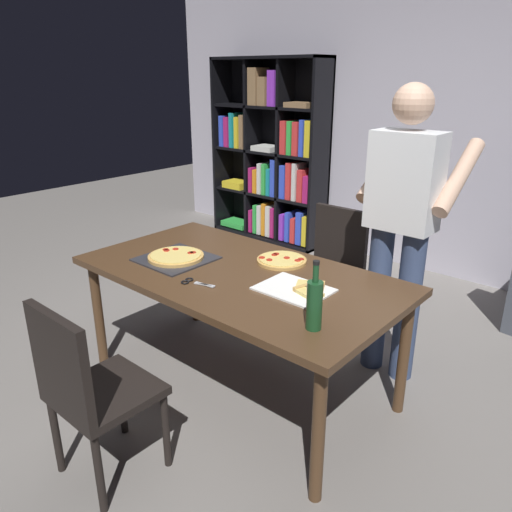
{
  "coord_description": "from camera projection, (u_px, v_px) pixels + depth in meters",
  "views": [
    {
      "loc": [
        1.75,
        -1.87,
        1.8
      ],
      "look_at": [
        0.0,
        0.15,
        0.8
      ],
      "focal_mm": 34.69,
      "sensor_mm": 36.0,
      "label": 1
    }
  ],
  "objects": [
    {
      "name": "wine_bottle",
      "position": [
        314.0,
        304.0,
        2.11
      ],
      "size": [
        0.07,
        0.07,
        0.32
      ],
      "color": "#194723",
      "rests_on": "dining_table"
    },
    {
      "name": "bookshelf",
      "position": [
        273.0,
        158.0,
        5.43
      ],
      "size": [
        1.4,
        0.35,
        1.95
      ],
      "color": "black",
      "rests_on": "ground_plane"
    },
    {
      "name": "kitchen_scissors",
      "position": [
        193.0,
        282.0,
        2.61
      ],
      "size": [
        0.2,
        0.1,
        0.01
      ],
      "color": "silver",
      "rests_on": "dining_table"
    },
    {
      "name": "second_pizza_plain",
      "position": [
        282.0,
        260.0,
        2.9
      ],
      "size": [
        0.29,
        0.29,
        0.03
      ],
      "color": "tan",
      "rests_on": "dining_table"
    },
    {
      "name": "pepperoni_pizza_on_tray",
      "position": [
        176.0,
        257.0,
        2.93
      ],
      "size": [
        0.39,
        0.39,
        0.04
      ],
      "color": "#2D2D33",
      "rests_on": "dining_table"
    },
    {
      "name": "pizza_slices_on_towel",
      "position": [
        300.0,
        289.0,
        2.52
      ],
      "size": [
        0.36,
        0.28,
        0.03
      ],
      "color": "white",
      "rests_on": "dining_table"
    },
    {
      "name": "person_serving_pizza",
      "position": [
        402.0,
        220.0,
        2.85
      ],
      "size": [
        0.55,
        0.54,
        1.75
      ],
      "color": "#38476B",
      "rests_on": "ground_plane"
    },
    {
      "name": "chair_far_side",
      "position": [
        331.0,
        263.0,
        3.54
      ],
      "size": [
        0.42,
        0.42,
        0.9
      ],
      "color": "black",
      "rests_on": "ground_plane"
    },
    {
      "name": "back_wall",
      "position": [
        437.0,
        120.0,
        4.38
      ],
      "size": [
        6.4,
        0.1,
        2.8
      ],
      "primitive_type": "cube",
      "color": "#BCB7C6",
      "rests_on": "ground_plane"
    },
    {
      "name": "dining_table",
      "position": [
        239.0,
        282.0,
        2.79
      ],
      "size": [
        1.83,
        0.98,
        0.75
      ],
      "color": "#4C331E",
      "rests_on": "ground_plane"
    },
    {
      "name": "chair_near_camera",
      "position": [
        87.0,
        386.0,
        2.16
      ],
      "size": [
        0.42,
        0.42,
        0.9
      ],
      "color": "black",
      "rests_on": "ground_plane"
    },
    {
      "name": "ground_plane",
      "position": [
        240.0,
        385.0,
        3.03
      ],
      "size": [
        12.0,
        12.0,
        0.0
      ],
      "primitive_type": "plane",
      "color": "gray"
    }
  ]
}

